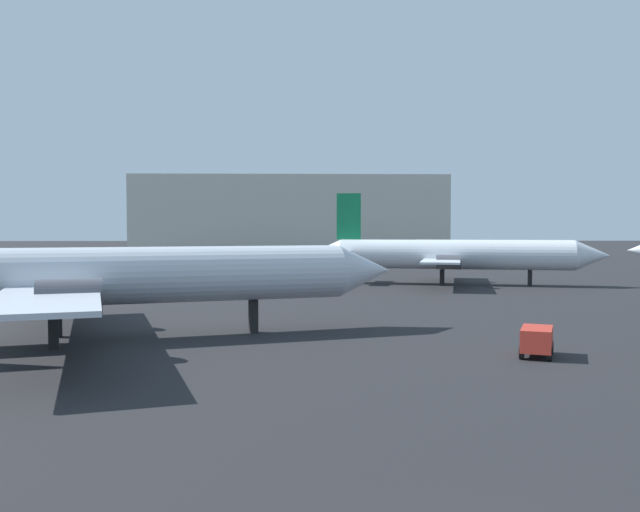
% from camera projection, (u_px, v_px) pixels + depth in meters
% --- Properties ---
extents(airplane_on_taxiway, '(33.27, 24.65, 10.92)m').
position_uv_depth(airplane_on_taxiway, '(76.00, 277.00, 33.56)').
color(airplane_on_taxiway, silver).
rests_on(airplane_on_taxiway, ground_plane).
extents(airplane_far_left, '(29.77, 19.30, 9.41)m').
position_uv_depth(airplane_far_left, '(452.00, 254.00, 67.79)').
color(airplane_far_left, silver).
rests_on(airplane_far_left, ground_plane).
extents(baggage_cart, '(2.14, 2.72, 1.30)m').
position_uv_depth(baggage_cart, '(537.00, 340.00, 29.71)').
color(baggage_cart, red).
rests_on(baggage_cart, ground_plane).
extents(terminal_building, '(60.34, 19.66, 15.88)m').
position_uv_depth(terminal_building, '(291.00, 217.00, 133.83)').
color(terminal_building, beige).
rests_on(terminal_building, ground_plane).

